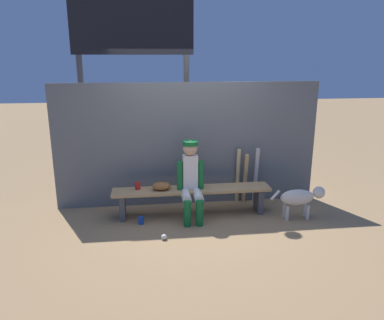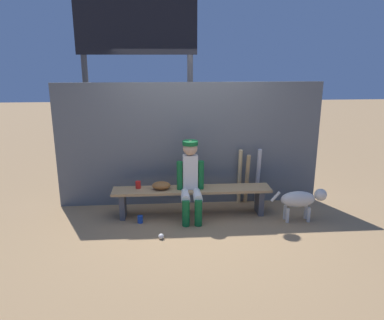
% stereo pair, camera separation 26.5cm
% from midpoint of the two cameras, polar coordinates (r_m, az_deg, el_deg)
% --- Properties ---
extents(ground_plane, '(30.00, 30.00, 0.00)m').
position_cam_midpoint_polar(ground_plane, '(5.86, -1.31, -8.36)').
color(ground_plane, '#9E7A51').
extents(chainlink_fence, '(4.25, 0.03, 1.99)m').
position_cam_midpoint_polar(chainlink_fence, '(6.02, -1.86, 2.31)').
color(chainlink_fence, '#595E63').
rests_on(chainlink_fence, ground_plane).
extents(dugout_bench, '(2.41, 0.36, 0.43)m').
position_cam_midpoint_polar(dugout_bench, '(5.73, -1.33, -5.26)').
color(dugout_bench, tan).
rests_on(dugout_bench, ground_plane).
extents(player_seated, '(0.41, 0.55, 1.18)m').
position_cam_midpoint_polar(player_seated, '(5.53, -1.51, -2.80)').
color(player_seated, silver).
rests_on(player_seated, ground_plane).
extents(baseball_glove, '(0.28, 0.20, 0.12)m').
position_cam_midpoint_polar(baseball_glove, '(5.66, -6.04, -3.97)').
color(baseball_glove, brown).
rests_on(baseball_glove, dugout_bench).
extents(bat_wood_natural, '(0.08, 0.15, 0.93)m').
position_cam_midpoint_polar(bat_wood_natural, '(6.22, 5.80, -2.43)').
color(bat_wood_natural, tan).
rests_on(bat_wood_natural, ground_plane).
extents(bat_wood_tan, '(0.07, 0.21, 0.86)m').
position_cam_midpoint_polar(bat_wood_tan, '(6.22, 6.91, -2.81)').
color(bat_wood_tan, tan).
rests_on(bat_wood_tan, ground_plane).
extents(bat_aluminum_silver, '(0.07, 0.19, 0.95)m').
position_cam_midpoint_polar(bat_aluminum_silver, '(6.26, 8.53, -2.32)').
color(bat_aluminum_silver, '#B7B7BC').
rests_on(bat_aluminum_silver, ground_plane).
extents(baseball, '(0.07, 0.07, 0.07)m').
position_cam_midpoint_polar(baseball, '(5.14, -5.81, -11.63)').
color(baseball, white).
rests_on(baseball, ground_plane).
extents(cup_on_ground, '(0.08, 0.08, 0.11)m').
position_cam_midpoint_polar(cup_on_ground, '(5.61, -9.16, -9.09)').
color(cup_on_ground, '#1E47AD').
rests_on(cup_on_ground, ground_plane).
extents(cup_on_bench, '(0.08, 0.08, 0.11)m').
position_cam_midpoint_polar(cup_on_bench, '(5.73, -9.60, -3.90)').
color(cup_on_bench, red).
rests_on(cup_on_bench, dugout_bench).
extents(scoreboard, '(2.31, 0.27, 3.53)m').
position_cam_midpoint_polar(scoreboard, '(6.63, -9.62, 16.32)').
color(scoreboard, '#3F3F42').
rests_on(scoreboard, ground_plane).
extents(dog, '(0.84, 0.20, 0.49)m').
position_cam_midpoint_polar(dog, '(5.82, 14.99, -5.53)').
color(dog, beige).
rests_on(dog, ground_plane).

